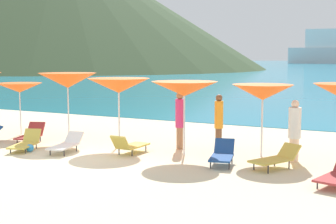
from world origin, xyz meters
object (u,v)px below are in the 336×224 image
(umbrella_3, at_px, (119,86))
(beachgoer_0, at_px, (219,120))
(lounge_chair_6, at_px, (130,145))
(lounge_chair_0, at_px, (31,134))
(umbrella_1, at_px, (19,88))
(lounge_chair_3, at_px, (66,144))
(beachgoer_1, at_px, (180,118))
(beachgoer_3, at_px, (295,129))
(lounge_chair_7, at_px, (276,158))
(beach_ball, at_px, (30,148))
(lounge_chair_1, at_px, (26,143))
(umbrella_4, at_px, (184,89))
(umbrella_5, at_px, (263,92))
(umbrella_2, at_px, (68,81))
(lounge_chair_4, at_px, (222,154))

(umbrella_3, height_order, beachgoer_0, umbrella_3)
(lounge_chair_6, bearing_deg, umbrella_3, -43.19)
(beachgoer_0, bearing_deg, lounge_chair_0, -104.37)
(umbrella_1, distance_m, lounge_chair_3, 4.54)
(beachgoer_1, bearing_deg, umbrella_3, 129.22)
(lounge_chair_0, height_order, beachgoer_3, beachgoer_3)
(umbrella_1, xyz_separation_m, beachgoer_0, (7.90, 0.82, -0.85))
(lounge_chair_3, height_order, beachgoer_3, beachgoer_3)
(umbrella_3, relative_size, lounge_chair_6, 1.56)
(lounge_chair_7, bearing_deg, beachgoer_0, 168.18)
(lounge_chair_0, bearing_deg, lounge_chair_3, -39.00)
(beachgoer_1, bearing_deg, beach_ball, 151.66)
(beachgoer_0, bearing_deg, lounge_chair_1, -91.98)
(umbrella_4, relative_size, umbrella_5, 1.04)
(beachgoer_0, relative_size, beachgoer_1, 0.96)
(lounge_chair_3, distance_m, beachgoer_1, 3.73)
(umbrella_2, distance_m, lounge_chair_7, 8.27)
(umbrella_3, distance_m, beach_ball, 3.52)
(lounge_chair_4, bearing_deg, lounge_chair_6, 165.38)
(umbrella_2, height_order, umbrella_3, umbrella_2)
(lounge_chair_4, relative_size, beachgoer_0, 0.82)
(beachgoer_3, bearing_deg, beachgoer_1, -178.54)
(umbrella_2, distance_m, beachgoer_3, 8.30)
(umbrella_5, xyz_separation_m, lounge_chair_0, (-7.96, -1.40, -1.66))
(umbrella_5, bearing_deg, lounge_chair_0, -170.02)
(lounge_chair_3, distance_m, lounge_chair_4, 5.06)
(umbrella_3, distance_m, umbrella_4, 2.65)
(umbrella_2, xyz_separation_m, lounge_chair_7, (7.98, -1.14, -1.86))
(umbrella_4, bearing_deg, beachgoer_3, 10.03)
(umbrella_2, height_order, beachgoer_0, umbrella_2)
(lounge_chair_1, relative_size, lounge_chair_4, 1.07)
(lounge_chair_0, xyz_separation_m, beachgoer_3, (9.00, 1.11, 0.66))
(umbrella_4, distance_m, umbrella_5, 2.35)
(umbrella_3, height_order, lounge_chair_0, umbrella_3)
(lounge_chair_0, relative_size, beachgoer_0, 0.82)
(umbrella_5, xyz_separation_m, beachgoer_1, (-2.71, -0.10, -0.93))
(lounge_chair_0, xyz_separation_m, lounge_chair_6, (4.22, -0.17, 0.00))
(umbrella_3, xyz_separation_m, beachgoer_3, (5.85, 0.20, -1.10))
(lounge_chair_4, bearing_deg, umbrella_1, 157.98)
(lounge_chair_3, xyz_separation_m, beachgoer_0, (4.09, 2.73, 0.71))
(beach_ball, bearing_deg, beachgoer_0, 31.83)
(umbrella_5, height_order, lounge_chair_7, umbrella_5)
(lounge_chair_1, bearing_deg, beachgoer_0, 8.89)
(lounge_chair_0, height_order, lounge_chair_6, lounge_chair_6)
(lounge_chair_3, relative_size, beachgoer_0, 0.88)
(beachgoer_3, bearing_deg, lounge_chair_0, -168.56)
(umbrella_1, distance_m, beachgoer_0, 7.99)
(umbrella_1, height_order, beachgoer_3, umbrella_1)
(umbrella_2, xyz_separation_m, beachgoer_3, (8.21, -0.03, -1.21))
(lounge_chair_6, bearing_deg, umbrella_2, -19.15)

